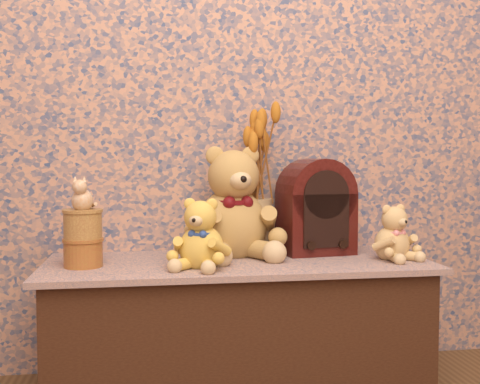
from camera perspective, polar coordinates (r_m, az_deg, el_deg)
The scene contains 10 objects.
display_shelf at distance 2.04m, azimuth -0.22°, elevation -13.11°, with size 1.31×0.52×0.45m, color navy.
teddy_large at distance 2.06m, azimuth -0.81°, elevation -0.54°, with size 0.34×0.40×0.42m, color #AA7A41, non-canonical shape.
teddy_medium at distance 1.85m, azimuth -3.86°, elevation -3.83°, with size 0.19×0.23×0.24m, color gold, non-canonical shape.
teddy_small at distance 2.06m, azimuth 14.95°, elevation -3.67°, with size 0.16×0.20×0.21m, color #DFB46A, non-canonical shape.
cathedral_radio at distance 2.14m, azimuth 7.54°, elevation -1.39°, with size 0.25×0.18×0.35m, color #370D0A, non-canonical shape.
ceramic_vase at distance 2.13m, azimuth 1.58°, elevation -3.40°, with size 0.12×0.12×0.20m, color tan.
dried_stalks at distance 2.11m, azimuth 1.59°, elevation 5.55°, with size 0.24×0.24×0.46m, color #BA691D, non-canonical shape.
biscuit_tin_lower at distance 1.93m, azimuth -15.37°, elevation -5.89°, with size 0.12×0.12×0.09m, color #AC8D32.
biscuit_tin_upper at distance 1.92m, azimuth -15.41°, elevation -3.17°, with size 0.12×0.12×0.09m, color #CFB45A.
cat_figurine at distance 1.91m, azimuth -15.46°, elevation -0.08°, with size 0.08×0.09×0.11m, color silver, non-canonical shape.
Camera 1 is at (-0.30, -0.69, 0.81)m, focal length 42.77 mm.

